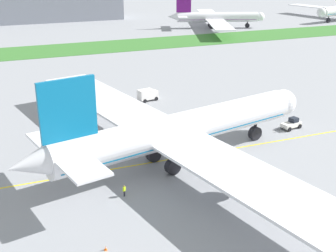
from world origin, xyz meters
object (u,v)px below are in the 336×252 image
at_px(airliner_foreground, 177,130).
at_px(traffic_cone_near_nose, 106,248).
at_px(service_truck_fuel_bowser, 148,94).
at_px(parked_airliner_far_right, 216,17).
at_px(ground_crew_wingwalker_port, 124,190).
at_px(pushback_tug, 292,124).

xyz_separation_m(airliner_foreground, traffic_cone_near_nose, (-16.98, -18.70, -5.63)).
bearing_deg(service_truck_fuel_bowser, parked_airliner_far_right, 54.72).
distance_m(airliner_foreground, parked_airliner_far_right, 149.48).
relative_size(ground_crew_wingwalker_port, traffic_cone_near_nose, 3.03).
height_order(pushback_tug, ground_crew_wingwalker_port, pushback_tug).
bearing_deg(service_truck_fuel_bowser, traffic_cone_near_nose, -114.12).
bearing_deg(traffic_cone_near_nose, service_truck_fuel_bowser, 65.88).
distance_m(pushback_tug, service_truck_fuel_bowser, 34.97).
distance_m(ground_crew_wingwalker_port, parked_airliner_far_right, 161.62).
height_order(pushback_tug, service_truck_fuel_bowser, service_truck_fuel_bowser).
height_order(airliner_foreground, service_truck_fuel_bowser, airliner_foreground).
bearing_deg(pushback_tug, parked_airliner_far_right, 69.33).
xyz_separation_m(ground_crew_wingwalker_port, parked_airliner_far_right, (85.58, 137.05, 3.90)).
xyz_separation_m(airliner_foreground, service_truck_fuel_bowser, (6.75, 34.30, -4.39)).
bearing_deg(ground_crew_wingwalker_port, parked_airliner_far_right, 58.02).
height_order(airliner_foreground, ground_crew_wingwalker_port, airliner_foreground).
relative_size(ground_crew_wingwalker_port, parked_airliner_far_right, 0.02).
bearing_deg(pushback_tug, airliner_foreground, -167.16).
relative_size(airliner_foreground, parked_airliner_far_right, 1.21).
relative_size(pushback_tug, service_truck_fuel_bowser, 1.21).
xyz_separation_m(ground_crew_wingwalker_port, traffic_cone_near_nose, (-5.67, -11.37, -0.78)).
bearing_deg(parked_airliner_far_right, airliner_foreground, -119.79).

